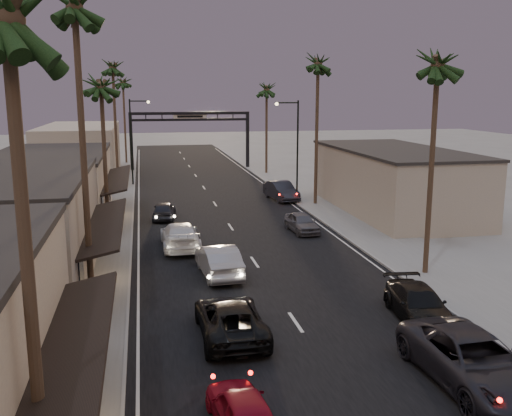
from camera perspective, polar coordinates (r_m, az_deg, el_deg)
name	(u,v)px	position (r m, az deg, el deg)	size (l,w,h in m)	color
ground	(225,218)	(44.58, -3.14, -1.04)	(200.00, 200.00, 0.00)	slate
road	(216,206)	(49.43, -3.98, 0.19)	(14.00, 120.00, 0.02)	black
sidewalk_left	(108,195)	(56.01, -14.61, 1.23)	(5.00, 92.00, 0.12)	slate
sidewalk_right	(300,189)	(58.07, 4.45, 1.92)	(5.00, 92.00, 0.12)	slate
storefront_mid	(3,235)	(30.66, -23.94, -2.51)	(8.00, 14.00, 5.50)	gray
storefront_far	(52,188)	(46.16, -19.74, 1.89)	(8.00, 16.00, 5.00)	tan
storefront_dist	(81,152)	(68.75, -17.09, 5.41)	(8.00, 20.00, 6.00)	gray
building_right	(393,181)	(48.11, 13.58, 2.60)	(8.00, 18.00, 5.00)	gray
arch	(190,126)	(73.46, -6.60, 8.17)	(15.20, 0.40, 7.27)	black
streetlight_right	(294,143)	(50.03, 3.87, 6.49)	(2.13, 0.30, 9.00)	black
streetlight_left	(134,135)	(61.25, -12.14, 7.16)	(2.13, 0.30, 9.00)	black
palm_lc	(101,80)	(39.18, -15.28, 12.28)	(3.20, 3.20, 12.20)	#38281C
palm_ld	(112,63)	(58.21, -14.17, 13.85)	(3.20, 3.20, 14.20)	#38281C
palm_ra	(438,56)	(30.91, 17.77, 14.29)	(3.20, 3.20, 13.20)	#38281C
palm_rb	(318,59)	(49.43, 6.24, 14.61)	(3.20, 3.20, 14.20)	#38281C
palm_rc	(267,86)	(68.70, 1.07, 12.14)	(3.20, 3.20, 12.20)	#38281C
palm_far	(123,79)	(81.14, -13.18, 12.43)	(3.20, 3.20, 13.20)	#38281C
oncoming_red	(243,410)	(17.38, -1.34, -19.58)	(1.57, 3.90, 1.33)	maroon
oncoming_pickup	(230,319)	(23.24, -2.58, -11.01)	(2.50, 5.42, 1.51)	black
oncoming_silver	(218,260)	(30.67, -3.77, -5.23)	(1.77, 5.07, 1.67)	gray
oncoming_white	(180,236)	(36.17, -7.60, -2.75)	(2.29, 5.64, 1.64)	silver
oncoming_dgrey	(164,210)	(44.69, -9.18, -0.24)	(1.62, 4.04, 1.38)	black
curbside_near	(473,360)	(20.95, 20.91, -14.05)	(2.88, 6.25, 1.74)	black
curbside_black	(419,304)	(25.79, 15.98, -9.23)	(2.00, 4.92, 1.43)	black
curbside_grey	(302,223)	(40.17, 4.60, -1.46)	(1.62, 4.02, 1.37)	#4C4C51
curbside_far	(281,191)	(52.13, 2.53, 1.74)	(1.79, 5.15, 1.70)	black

